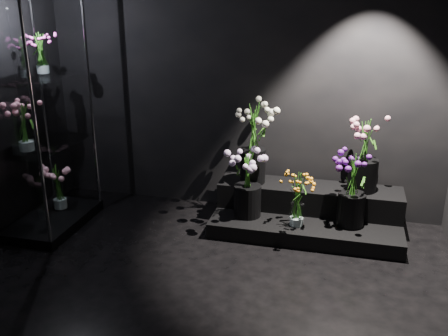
% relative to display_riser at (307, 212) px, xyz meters
% --- Properties ---
extents(floor, '(4.00, 4.00, 0.00)m').
position_rel_display_riser_xyz_m(floor, '(-0.72, -1.65, -0.16)').
color(floor, black).
rests_on(floor, ground).
extents(wall_back, '(4.00, 0.00, 4.00)m').
position_rel_display_riser_xyz_m(wall_back, '(-0.72, 0.35, 1.24)').
color(wall_back, black).
rests_on(wall_back, floor).
extents(display_riser, '(1.76, 0.78, 0.39)m').
position_rel_display_riser_xyz_m(display_riser, '(0.00, 0.00, 0.00)').
color(display_riser, black).
rests_on(display_riser, floor).
extents(display_case, '(0.58, 0.96, 2.12)m').
position_rel_display_riser_xyz_m(display_case, '(-2.41, -0.56, 0.90)').
color(display_case, black).
rests_on(display_case, floor).
extents(bouquet_orange_bells, '(0.27, 0.27, 0.50)m').
position_rel_display_riser_xyz_m(bouquet_orange_bells, '(-0.08, -0.28, 0.24)').
color(bouquet_orange_bells, white).
rests_on(bouquet_orange_bells, display_riser).
extents(bouquet_lilac, '(0.46, 0.46, 0.63)m').
position_rel_display_riser_xyz_m(bouquet_lilac, '(-0.55, -0.18, 0.35)').
color(bouquet_lilac, black).
rests_on(bouquet_lilac, display_riser).
extents(bouquet_purple, '(0.41, 0.41, 0.68)m').
position_rel_display_riser_xyz_m(bouquet_purple, '(0.40, -0.15, 0.35)').
color(bouquet_purple, black).
rests_on(bouquet_purple, display_riser).
extents(bouquet_cream_roses, '(0.40, 0.40, 0.78)m').
position_rel_display_riser_xyz_m(bouquet_cream_roses, '(-0.56, 0.07, 0.68)').
color(bouquet_cream_roses, black).
rests_on(bouquet_cream_roses, display_riser).
extents(bouquet_pink_roses, '(0.38, 0.38, 0.67)m').
position_rel_display_riser_xyz_m(bouquet_pink_roses, '(0.48, 0.12, 0.61)').
color(bouquet_pink_roses, black).
rests_on(bouquet_pink_roses, display_riser).
extents(bouquet_case_pink, '(0.32, 0.32, 0.43)m').
position_rel_display_riser_xyz_m(bouquet_case_pink, '(-2.45, -0.76, 0.89)').
color(bouquet_case_pink, white).
rests_on(bouquet_case_pink, display_case).
extents(bouquet_case_magenta, '(0.28, 0.28, 0.36)m').
position_rel_display_riser_xyz_m(bouquet_case_magenta, '(-2.44, -0.38, 1.48)').
color(bouquet_case_magenta, white).
rests_on(bouquet_case_magenta, display_case).
extents(bouquet_case_base_pink, '(0.33, 0.33, 0.46)m').
position_rel_display_riser_xyz_m(bouquet_case_base_pink, '(-2.44, -0.37, 0.19)').
color(bouquet_case_base_pink, white).
rests_on(bouquet_case_base_pink, display_case).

